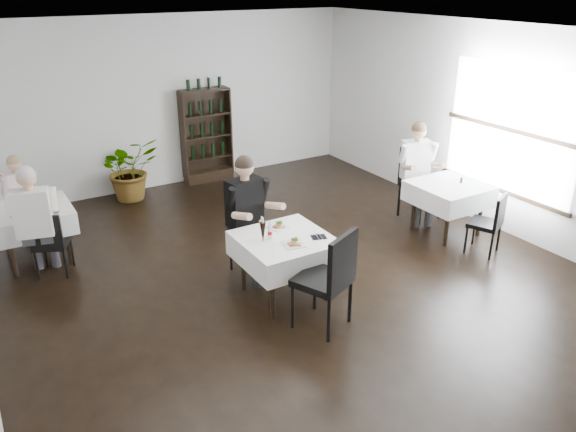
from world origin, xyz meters
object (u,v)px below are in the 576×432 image
object	(u,v)px
wine_shelf	(207,136)
main_table	(284,249)
potted_tree	(130,169)
diner_main	(249,209)

from	to	relation	value
wine_shelf	main_table	size ratio (longest dim) A/B	1.70
potted_tree	diner_main	bearing A→B (deg)	-81.51
main_table	potted_tree	distance (m)	4.16
potted_tree	wine_shelf	bearing A→B (deg)	7.45
main_table	diner_main	size ratio (longest dim) A/B	0.65
wine_shelf	potted_tree	size ratio (longest dim) A/B	1.63
wine_shelf	diner_main	world-z (taller)	wine_shelf
potted_tree	diner_main	world-z (taller)	diner_main
wine_shelf	diner_main	bearing A→B (deg)	-105.47
wine_shelf	potted_tree	world-z (taller)	wine_shelf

